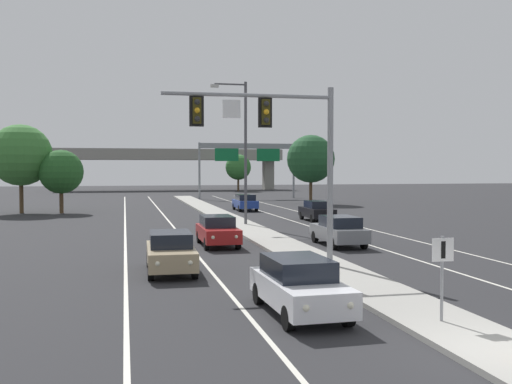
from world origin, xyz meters
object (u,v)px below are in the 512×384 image
object	(u,v)px
tree_far_right_a	(238,167)
car_receding_grey	(339,230)
overhead_signal_mast	(278,137)
car_receding_blue	(245,202)
median_sign_post	(442,266)
car_oncoming_white	(299,285)
car_oncoming_red	(218,230)
tree_far_left_c	(61,172)
tree_far_right_c	(311,159)
highway_sign_gantry	(247,153)
car_receding_black	(317,210)
street_lamp_median	(242,144)
tree_far_left_a	(21,155)
car_oncoming_tan	(171,252)

from	to	relation	value
tree_far_right_a	car_receding_grey	bearing A→B (deg)	-96.78
car_receding_grey	overhead_signal_mast	bearing A→B (deg)	-127.64
car_receding_grey	car_receding_blue	world-z (taller)	same
median_sign_post	car_oncoming_white	bearing A→B (deg)	146.94
car_oncoming_red	tree_far_left_c	distance (m)	27.60
overhead_signal_mast	tree_far_right_c	size ratio (longest dim) A/B	0.91
car_oncoming_red	car_receding_blue	size ratio (longest dim) A/B	1.00
median_sign_post	highway_sign_gantry	xyz separation A→B (m)	(8.26, 64.02, 4.58)
car_receding_black	highway_sign_gantry	distance (m)	34.81
car_receding_black	tree_far_left_c	xyz separation A→B (m)	(-20.17, 12.68, 2.95)
street_lamp_median	car_receding_blue	size ratio (longest dim) A/B	2.23
median_sign_post	overhead_signal_mast	bearing A→B (deg)	102.37
car_receding_grey	tree_far_left_a	distance (m)	34.50
overhead_signal_mast	car_receding_grey	distance (m)	9.40
car_receding_black	car_oncoming_red	bearing A→B (deg)	-127.55
car_receding_black	street_lamp_median	bearing A→B (deg)	-157.46
street_lamp_median	car_receding_black	world-z (taller)	street_lamp_median
car_oncoming_red	highway_sign_gantry	size ratio (longest dim) A/B	0.34
tree_far_right_c	street_lamp_median	bearing A→B (deg)	-118.33
street_lamp_median	car_oncoming_tan	distance (m)	19.26
car_oncoming_tan	tree_far_right_c	bearing A→B (deg)	65.07
car_receding_grey	tree_far_right_a	distance (m)	73.88
car_receding_grey	tree_far_left_c	xyz separation A→B (m)	(-16.64, 26.77, 2.95)
highway_sign_gantry	tree_far_left_c	world-z (taller)	highway_sign_gantry
median_sign_post	car_oncoming_white	size ratio (longest dim) A/B	0.49
car_receding_grey	tree_far_left_a	world-z (taller)	tree_far_left_a
car_receding_black	tree_far_right_c	distance (m)	22.13
car_receding_blue	median_sign_post	bearing A→B (deg)	-94.62
median_sign_post	street_lamp_median	distance (m)	27.32
tree_far_right_a	car_oncoming_tan	bearing A→B (deg)	-102.78
median_sign_post	car_receding_black	xyz separation A→B (m)	(6.59, 29.66, -0.77)
car_oncoming_white	car_receding_blue	distance (m)	40.26
median_sign_post	car_oncoming_red	size ratio (longest dim) A/B	0.49
tree_far_right_c	highway_sign_gantry	bearing A→B (deg)	108.57
overhead_signal_mast	tree_far_right_a	world-z (taller)	overhead_signal_mast
street_lamp_median	car_receding_blue	distance (m)	15.95
overhead_signal_mast	tree_far_right_a	distance (m)	81.00
car_receding_black	median_sign_post	bearing A→B (deg)	-102.53
car_oncoming_white	tree_far_right_a	size ratio (longest dim) A/B	0.69
car_receding_black	tree_far_right_c	size ratio (longest dim) A/B	0.57
tree_far_left_a	car_oncoming_tan	bearing A→B (deg)	-72.02
median_sign_post	car_oncoming_red	xyz separation A→B (m)	(-3.19, 16.93, -0.77)
street_lamp_median	tree_far_right_c	bearing A→B (deg)	61.67
median_sign_post	tree_far_right_c	distance (m)	52.17
car_oncoming_white	tree_far_right_c	distance (m)	51.13
overhead_signal_mast	car_oncoming_white	distance (m)	8.36
tree_far_left_a	tree_far_right_a	distance (m)	54.06
overhead_signal_mast	car_receding_grey	bearing A→B (deg)	52.36
car_receding_black	car_oncoming_tan	bearing A→B (deg)	-122.44
car_oncoming_white	car_receding_grey	xyz separation A→B (m)	(6.27, 13.48, 0.00)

